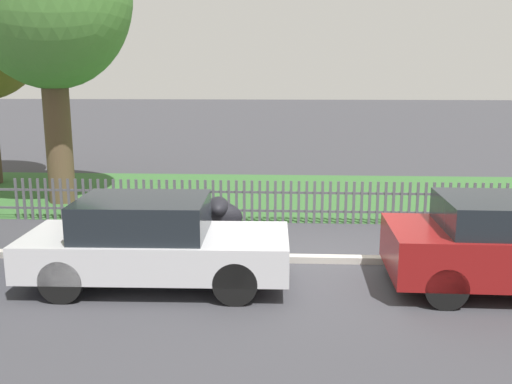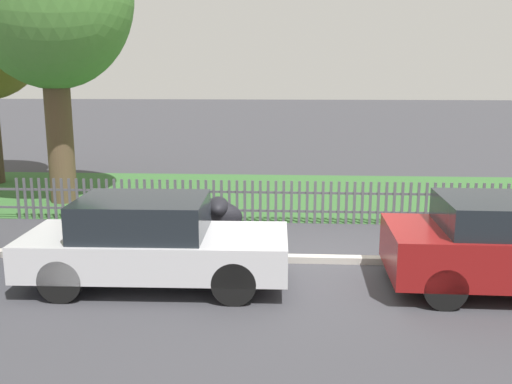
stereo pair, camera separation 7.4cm
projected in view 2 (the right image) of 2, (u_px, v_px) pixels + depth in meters
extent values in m
plane|color=#38383D|center=(326.00, 264.00, 10.20)|extent=(120.00, 120.00, 0.00)
cube|color=#B2ADA3|center=(326.00, 259.00, 10.29)|extent=(36.06, 0.20, 0.12)
cube|color=#33602D|center=(313.00, 195.00, 15.89)|extent=(36.06, 6.07, 0.01)
cube|color=#4C4C51|center=(319.00, 212.00, 12.89)|extent=(36.06, 0.03, 0.05)
cube|color=#4C4C51|center=(319.00, 193.00, 12.80)|extent=(36.06, 0.03, 0.05)
cube|color=#4C4C51|center=(18.00, 199.00, 13.23)|extent=(0.06, 0.03, 0.98)
cube|color=#4C4C51|center=(25.00, 199.00, 13.22)|extent=(0.06, 0.03, 0.98)
cube|color=#4C4C51|center=(33.00, 199.00, 13.21)|extent=(0.06, 0.03, 0.98)
cube|color=#4C4C51|center=(40.00, 199.00, 13.20)|extent=(0.06, 0.03, 0.98)
cube|color=#4C4C51|center=(48.00, 199.00, 13.19)|extent=(0.06, 0.03, 0.98)
cube|color=#4C4C51|center=(55.00, 199.00, 13.18)|extent=(0.06, 0.03, 0.98)
cube|color=#4C4C51|center=(62.00, 199.00, 13.17)|extent=(0.06, 0.03, 0.98)
cube|color=#4C4C51|center=(70.00, 199.00, 13.16)|extent=(0.06, 0.03, 0.98)
cube|color=#4C4C51|center=(77.00, 199.00, 13.15)|extent=(0.06, 0.03, 0.98)
cube|color=#4C4C51|center=(85.00, 199.00, 13.14)|extent=(0.06, 0.03, 0.98)
cube|color=#4C4C51|center=(92.00, 200.00, 13.13)|extent=(0.06, 0.03, 0.98)
cube|color=#4C4C51|center=(100.00, 200.00, 13.12)|extent=(0.06, 0.03, 0.98)
cube|color=#4C4C51|center=(107.00, 200.00, 13.11)|extent=(0.06, 0.03, 0.98)
cube|color=#4C4C51|center=(115.00, 200.00, 13.10)|extent=(0.06, 0.03, 0.98)
cube|color=#4C4C51|center=(122.00, 200.00, 13.09)|extent=(0.06, 0.03, 0.98)
cube|color=#4C4C51|center=(130.00, 200.00, 13.08)|extent=(0.06, 0.03, 0.98)
cube|color=#4C4C51|center=(138.00, 200.00, 13.07)|extent=(0.06, 0.03, 0.98)
cube|color=#4C4C51|center=(145.00, 200.00, 13.06)|extent=(0.06, 0.03, 0.98)
cube|color=#4C4C51|center=(153.00, 200.00, 13.05)|extent=(0.06, 0.03, 0.98)
cube|color=#4C4C51|center=(160.00, 200.00, 13.04)|extent=(0.06, 0.03, 0.98)
cube|color=#4C4C51|center=(168.00, 201.00, 13.02)|extent=(0.06, 0.03, 0.98)
cube|color=#4C4C51|center=(176.00, 201.00, 13.01)|extent=(0.06, 0.03, 0.98)
cube|color=#4C4C51|center=(183.00, 201.00, 13.00)|extent=(0.06, 0.03, 0.98)
cube|color=#4C4C51|center=(191.00, 201.00, 12.99)|extent=(0.06, 0.03, 0.98)
cube|color=#4C4C51|center=(199.00, 201.00, 12.98)|extent=(0.06, 0.03, 0.98)
cube|color=#4C4C51|center=(206.00, 201.00, 12.97)|extent=(0.06, 0.03, 0.98)
cube|color=#4C4C51|center=(214.00, 201.00, 12.96)|extent=(0.06, 0.03, 0.98)
cube|color=#4C4C51|center=(222.00, 201.00, 12.95)|extent=(0.06, 0.03, 0.98)
cube|color=#4C4C51|center=(229.00, 201.00, 12.94)|extent=(0.06, 0.03, 0.98)
cube|color=#4C4C51|center=(237.00, 201.00, 12.93)|extent=(0.06, 0.03, 0.98)
cube|color=#4C4C51|center=(245.00, 202.00, 12.92)|extent=(0.06, 0.03, 0.98)
cube|color=#4C4C51|center=(253.00, 202.00, 12.91)|extent=(0.06, 0.03, 0.98)
cube|color=#4C4C51|center=(260.00, 202.00, 12.90)|extent=(0.06, 0.03, 0.98)
cube|color=#4C4C51|center=(268.00, 202.00, 12.89)|extent=(0.06, 0.03, 0.98)
cube|color=#4C4C51|center=(276.00, 202.00, 12.88)|extent=(0.06, 0.03, 0.98)
cube|color=#4C4C51|center=(284.00, 202.00, 12.87)|extent=(0.06, 0.03, 0.98)
cube|color=#4C4C51|center=(291.00, 202.00, 12.86)|extent=(0.06, 0.03, 0.98)
cube|color=#4C4C51|center=(299.00, 202.00, 12.85)|extent=(0.06, 0.03, 0.98)
cube|color=#4C4C51|center=(307.00, 202.00, 12.84)|extent=(0.06, 0.03, 0.98)
cube|color=#4C4C51|center=(315.00, 203.00, 12.83)|extent=(0.06, 0.03, 0.98)
cube|color=#4C4C51|center=(323.00, 203.00, 12.82)|extent=(0.06, 0.03, 0.98)
cube|color=#4C4C51|center=(331.00, 203.00, 12.81)|extent=(0.06, 0.03, 0.98)
cube|color=#4C4C51|center=(339.00, 203.00, 12.80)|extent=(0.06, 0.03, 0.98)
cube|color=#4C4C51|center=(346.00, 203.00, 12.79)|extent=(0.06, 0.03, 0.98)
cube|color=#4C4C51|center=(354.00, 203.00, 12.78)|extent=(0.06, 0.03, 0.98)
cube|color=#4C4C51|center=(362.00, 203.00, 12.77)|extent=(0.06, 0.03, 0.98)
cube|color=#4C4C51|center=(370.00, 203.00, 12.76)|extent=(0.06, 0.03, 0.98)
cube|color=#4C4C51|center=(378.00, 203.00, 12.75)|extent=(0.06, 0.03, 0.98)
cube|color=#4C4C51|center=(386.00, 203.00, 12.74)|extent=(0.06, 0.03, 0.98)
cube|color=#4C4C51|center=(394.00, 204.00, 12.73)|extent=(0.06, 0.03, 0.98)
cube|color=#4C4C51|center=(402.00, 204.00, 12.72)|extent=(0.06, 0.03, 0.98)
cube|color=#4C4C51|center=(410.00, 204.00, 12.71)|extent=(0.06, 0.03, 0.98)
cube|color=#4C4C51|center=(418.00, 204.00, 12.70)|extent=(0.06, 0.03, 0.98)
cube|color=#4C4C51|center=(426.00, 204.00, 12.69)|extent=(0.06, 0.03, 0.98)
cube|color=#4C4C51|center=(434.00, 204.00, 12.68)|extent=(0.06, 0.03, 0.98)
cube|color=#4C4C51|center=(442.00, 204.00, 12.67)|extent=(0.06, 0.03, 0.98)
cube|color=#4C4C51|center=(450.00, 204.00, 12.65)|extent=(0.06, 0.03, 0.98)
cube|color=#4C4C51|center=(458.00, 204.00, 12.64)|extent=(0.06, 0.03, 0.98)
cube|color=#4C4C51|center=(467.00, 205.00, 12.63)|extent=(0.06, 0.03, 0.98)
cube|color=#4C4C51|center=(475.00, 205.00, 12.62)|extent=(0.06, 0.03, 0.98)
cube|color=#4C4C51|center=(483.00, 205.00, 12.61)|extent=(0.06, 0.03, 0.98)
cube|color=#4C4C51|center=(491.00, 205.00, 12.60)|extent=(0.06, 0.03, 0.98)
cube|color=#4C4C51|center=(499.00, 205.00, 12.59)|extent=(0.06, 0.03, 0.98)
cube|color=#4C4C51|center=(507.00, 205.00, 12.58)|extent=(0.06, 0.03, 0.98)
cube|color=#BCBCC1|center=(157.00, 251.00, 9.10)|extent=(4.21, 1.75, 0.58)
cube|color=black|center=(142.00, 216.00, 8.99)|extent=(2.03, 1.54, 0.57)
cylinder|color=black|center=(240.00, 252.00, 9.84)|extent=(0.67, 0.15, 0.66)
cylinder|color=black|center=(234.00, 284.00, 8.36)|extent=(0.67, 0.15, 0.66)
cylinder|color=black|center=(93.00, 250.00, 9.94)|extent=(0.67, 0.15, 0.66)
cylinder|color=black|center=(60.00, 281.00, 8.45)|extent=(0.67, 0.15, 0.66)
cube|color=maroon|center=(511.00, 252.00, 8.84)|extent=(3.80, 1.85, 0.74)
cube|color=black|center=(502.00, 214.00, 8.73)|extent=(1.84, 1.64, 0.48)
cylinder|color=black|center=(422.00, 253.00, 9.80)|extent=(0.63, 0.15, 0.63)
cylinder|color=black|center=(445.00, 289.00, 8.19)|extent=(0.63, 0.15, 0.63)
cylinder|color=black|center=(232.00, 234.00, 11.01)|extent=(0.62, 0.15, 0.61)
cylinder|color=black|center=(162.00, 234.00, 10.98)|extent=(0.62, 0.15, 0.61)
ellipsoid|color=black|center=(196.00, 217.00, 10.92)|extent=(1.82, 0.77, 0.79)
ellipsoid|color=black|center=(218.00, 207.00, 10.89)|extent=(0.47, 0.81, 0.36)
cylinder|color=brown|center=(59.00, 126.00, 14.69)|extent=(0.67, 0.67, 3.99)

